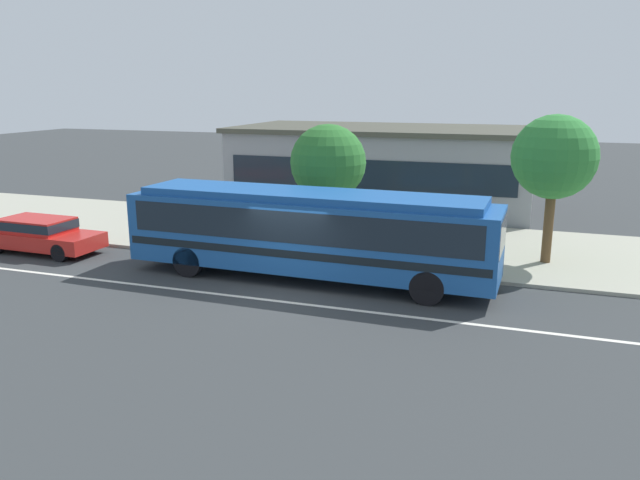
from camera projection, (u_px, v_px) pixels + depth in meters
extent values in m
plane|color=#333738|center=(285.00, 292.00, 18.78)|extent=(120.00, 120.00, 0.00)
cube|color=#9F9E8C|center=(350.00, 239.00, 25.06)|extent=(60.00, 8.00, 0.12)
cube|color=silver|center=(274.00, 301.00, 18.04)|extent=(56.00, 0.16, 0.01)
cube|color=#1C529A|center=(309.00, 233.00, 19.74)|extent=(11.87, 2.74, 2.18)
cube|color=#194E96|center=(309.00, 195.00, 19.45)|extent=(10.92, 2.42, 0.24)
cube|color=#19232D|center=(309.00, 220.00, 19.63)|extent=(11.16, 2.75, 0.96)
cube|color=black|center=(309.00, 245.00, 19.83)|extent=(11.64, 2.76, 0.24)
cube|color=#19232D|center=(501.00, 235.00, 17.66)|extent=(0.17, 2.20, 1.05)
cylinder|color=black|center=(441.00, 267.00, 19.64)|extent=(1.01, 0.30, 1.00)
cylinder|color=black|center=(427.00, 288.00, 17.62)|extent=(1.01, 0.30, 1.00)
cylinder|color=black|center=(222.00, 246.00, 22.27)|extent=(1.01, 0.30, 1.00)
cylinder|color=black|center=(188.00, 262.00, 20.25)|extent=(1.01, 0.30, 1.00)
cube|color=red|center=(43.00, 239.00, 23.21)|extent=(4.58, 1.90, 0.55)
cube|color=red|center=(36.00, 225.00, 23.17)|extent=(2.58, 1.63, 0.50)
cube|color=#19232D|center=(36.00, 224.00, 23.16)|extent=(2.62, 1.65, 0.32)
cylinder|color=black|center=(90.00, 243.00, 23.46)|extent=(0.65, 0.24, 0.64)
cylinder|color=black|center=(60.00, 253.00, 22.04)|extent=(0.65, 0.24, 0.64)
cylinder|color=black|center=(28.00, 236.00, 24.48)|extent=(0.65, 0.24, 0.64)
cylinder|color=#3F303D|center=(425.00, 245.00, 22.11)|extent=(0.14, 0.14, 0.87)
cylinder|color=#3F303D|center=(430.00, 245.00, 22.14)|extent=(0.14, 0.14, 0.87)
cylinder|color=#445045|center=(428.00, 225.00, 21.95)|extent=(0.47, 0.47, 0.59)
sphere|color=tan|center=(429.00, 214.00, 21.85)|extent=(0.22, 0.22, 0.22)
cylinder|color=gray|center=(469.00, 237.00, 20.13)|extent=(0.08, 0.08, 2.36)
cube|color=yellow|center=(470.00, 207.00, 19.89)|extent=(0.08, 0.44, 0.56)
cylinder|color=brown|center=(328.00, 218.00, 23.45)|extent=(0.27, 0.27, 2.22)
sphere|color=#2B6C2C|center=(328.00, 162.00, 22.95)|extent=(2.80, 2.80, 2.80)
cylinder|color=brown|center=(548.00, 225.00, 21.31)|extent=(0.33, 0.33, 2.65)
sphere|color=#2F7E35|center=(554.00, 157.00, 20.76)|extent=(2.82, 2.82, 2.82)
cube|color=gray|center=(384.00, 169.00, 32.02)|extent=(14.60, 7.42, 3.82)
cube|color=#19232D|center=(366.00, 175.00, 28.55)|extent=(13.43, 0.04, 1.38)
cube|color=#434338|center=(385.00, 129.00, 31.53)|extent=(15.00, 7.82, 0.24)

